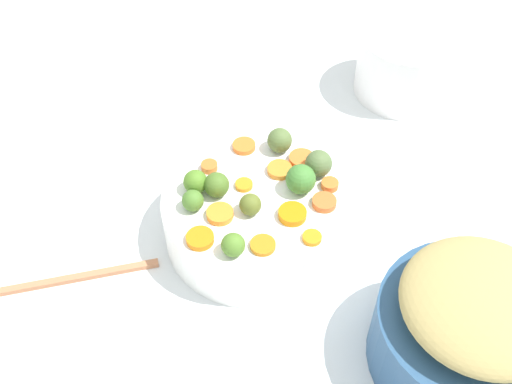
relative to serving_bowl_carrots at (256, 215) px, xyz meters
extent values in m
cube|color=white|center=(-0.01, 0.00, -0.05)|extent=(2.40, 2.40, 0.02)
cylinder|color=white|center=(0.00, 0.00, 0.00)|extent=(0.26, 0.26, 0.08)
cylinder|color=#2B517B|center=(0.33, 0.05, 0.01)|extent=(0.23, 0.23, 0.10)
ellipsoid|color=tan|center=(0.33, 0.05, 0.09)|extent=(0.19, 0.19, 0.06)
cylinder|color=orange|center=(0.07, -0.05, 0.04)|extent=(0.05, 0.05, 0.01)
cylinder|color=orange|center=(0.07, 0.06, 0.05)|extent=(0.04, 0.04, 0.01)
cylinder|color=orange|center=(-0.01, 0.06, 0.04)|extent=(0.04, 0.04, 0.01)
cylinder|color=orange|center=(0.06, 0.09, 0.05)|extent=(0.03, 0.03, 0.01)
cylinder|color=orange|center=(0.11, 0.00, 0.04)|extent=(0.04, 0.04, 0.01)
cylinder|color=orange|center=(0.06, 0.01, 0.05)|extent=(0.04, 0.04, 0.01)
cylinder|color=orange|center=(-0.01, -0.06, 0.05)|extent=(0.04, 0.04, 0.01)
cylinder|color=orange|center=(0.01, -0.11, 0.04)|extent=(0.05, 0.05, 0.01)
cylinder|color=orange|center=(-0.01, 0.10, 0.05)|extent=(0.05, 0.05, 0.01)
cylinder|color=orange|center=(-0.09, 0.05, 0.04)|extent=(0.04, 0.04, 0.01)
cylinder|color=orange|center=(-0.03, 0.00, 0.04)|extent=(0.03, 0.03, 0.01)
cylinder|color=orange|center=(-0.09, -0.01, 0.05)|extent=(0.03, 0.03, 0.01)
sphere|color=#548428|center=(-0.07, -0.05, 0.06)|extent=(0.03, 0.03, 0.03)
sphere|color=#606D28|center=(0.02, -0.02, 0.06)|extent=(0.03, 0.03, 0.03)
sphere|color=#4E7228|center=(-0.04, -0.04, 0.06)|extent=(0.04, 0.04, 0.04)
sphere|color=#58713F|center=(0.03, 0.10, 0.06)|extent=(0.04, 0.04, 0.04)
sphere|color=#448134|center=(0.03, 0.06, 0.06)|extent=(0.04, 0.04, 0.04)
sphere|color=#55832C|center=(0.05, -0.09, 0.06)|extent=(0.03, 0.03, 0.03)
sphere|color=#58713A|center=(-0.05, 0.09, 0.06)|extent=(0.04, 0.04, 0.04)
sphere|color=#4E7E2E|center=(-0.04, -0.08, 0.06)|extent=(0.03, 0.03, 0.03)
cube|color=#BE7851|center=(-0.11, -0.26, -0.04)|extent=(0.13, 0.23, 0.01)
cylinder|color=white|center=(-0.07, 0.44, 0.02)|extent=(0.18, 0.18, 0.12)
camera|label=1|loc=(0.44, -0.39, 0.69)|focal=43.41mm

